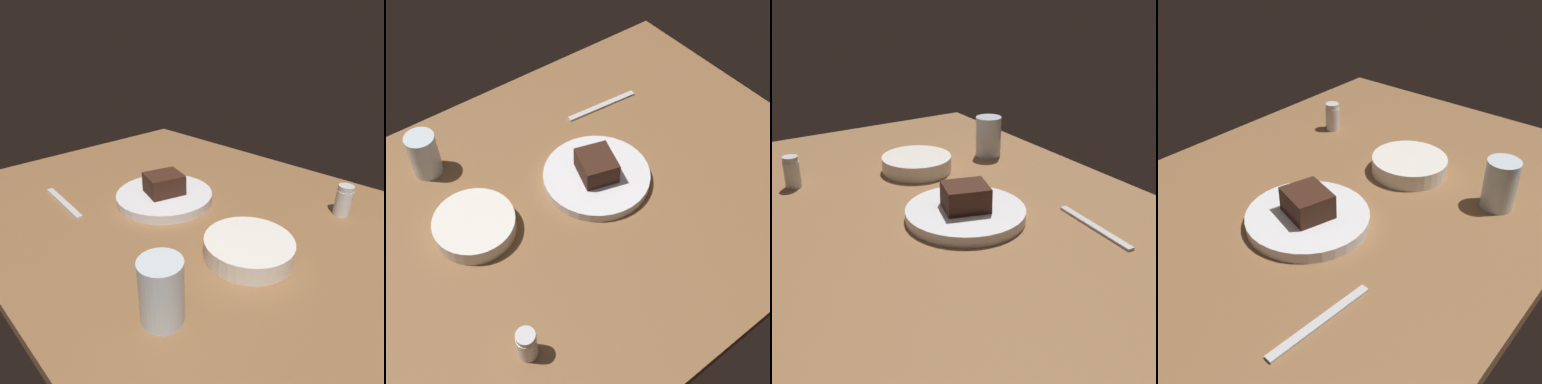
# 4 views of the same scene
# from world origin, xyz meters

# --- Properties ---
(dining_table) EXTENTS (1.20, 0.84, 0.03)m
(dining_table) POSITION_xyz_m (0.00, 0.00, 0.01)
(dining_table) COLOR brown
(dining_table) RESTS_ON ground
(dessert_plate) EXTENTS (0.23, 0.23, 0.02)m
(dessert_plate) POSITION_xyz_m (0.09, 0.02, 0.04)
(dessert_plate) COLOR silver
(dessert_plate) RESTS_ON dining_table
(chocolate_cake_slice) EXTENTS (0.09, 0.10, 0.05)m
(chocolate_cake_slice) POSITION_xyz_m (0.09, 0.02, 0.08)
(chocolate_cake_slice) COLOR #381E14
(chocolate_cake_slice) RESTS_ON dessert_plate
(salt_shaker) EXTENTS (0.04, 0.04, 0.07)m
(salt_shaker) POSITION_xyz_m (-0.24, -0.22, 0.07)
(salt_shaker) COLOR silver
(salt_shaker) RESTS_ON dining_table
(water_glass) EXTENTS (0.06, 0.06, 0.10)m
(water_glass) POSITION_xyz_m (-0.19, 0.26, 0.08)
(water_glass) COLOR silver
(water_glass) RESTS_ON dining_table
(side_bowl) EXTENTS (0.16, 0.16, 0.04)m
(side_bowl) POSITION_xyz_m (-0.19, 0.06, 0.05)
(side_bowl) COLOR white
(side_bowl) RESTS_ON dining_table
(butter_knife) EXTENTS (0.19, 0.03, 0.01)m
(butter_knife) POSITION_xyz_m (0.25, 0.20, 0.03)
(butter_knife) COLOR silver
(butter_knife) RESTS_ON dining_table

